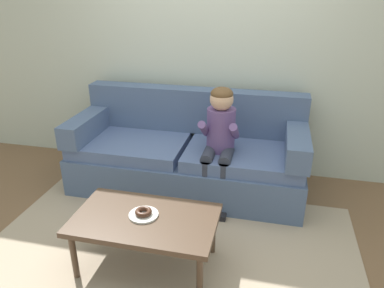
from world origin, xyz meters
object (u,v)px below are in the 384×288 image
Objects in this scene: couch at (188,155)px; person_child at (219,136)px; coffee_table at (145,222)px; donut at (143,212)px; toy_controller at (112,217)px.

person_child reaches higher than couch.
donut is at bearing 128.88° from coffee_table.
couch is at bearing 148.77° from person_child.
donut is at bearing -110.80° from person_child.
toy_controller is (-0.50, 0.47, -0.35)m from coffee_table.
couch is 1.21m from coffee_table.
couch is at bearing 88.50° from donut.
person_child is 1.08m from donut.
person_child is at bearing 3.89° from toy_controller.
person_child is at bearing -31.23° from couch.
couch is 10.00× the size of toy_controller.
coffee_table is 0.77m from toy_controller.
toy_controller is at bearing 137.31° from donut.
coffee_table is 0.92× the size of person_child.
donut is (-0.03, -1.19, 0.11)m from couch.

